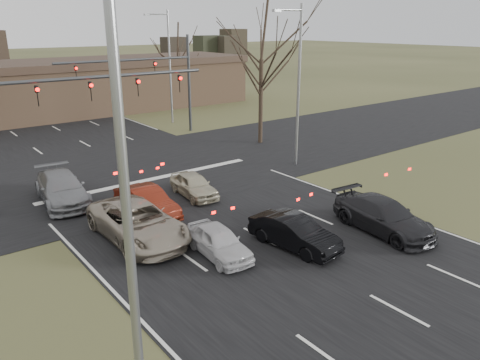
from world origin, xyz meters
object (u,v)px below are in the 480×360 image
at_px(streetlight_left, 137,218).
at_px(car_white_sedan, 219,241).
at_px(building, 51,88).
at_px(streetlight_right_near, 297,79).
at_px(car_charcoal_sedan, 384,216).
at_px(mast_arm_near, 51,103).
at_px(car_silver_ahead, 194,185).
at_px(car_silver_suv, 138,222).
at_px(car_black_hatch, 294,232).
at_px(mast_arm_far, 159,74).
at_px(car_grey_ahead, 62,188).
at_px(streetlight_right_far, 168,62).
at_px(car_red_ahead, 147,202).

xyz_separation_m(streetlight_left, car_white_sedan, (6.43, 6.70, -4.97)).
height_order(building, streetlight_right_near, streetlight_right_near).
relative_size(building, car_charcoal_sedan, 8.41).
height_order(mast_arm_near, car_silver_ahead, mast_arm_near).
xyz_separation_m(streetlight_right_near, car_silver_suv, (-13.09, -3.97, -4.79)).
xyz_separation_m(building, streetlight_right_near, (6.82, -28.00, 2.92)).
bearing_deg(building, car_black_hatch, -92.35).
bearing_deg(mast_arm_far, car_grey_ahead, -137.79).
distance_m(streetlight_left, car_silver_ahead, 16.81).
distance_m(streetlight_right_near, car_grey_ahead, 15.22).
bearing_deg(streetlight_right_far, mast_arm_far, -128.11).
relative_size(streetlight_right_near, streetlight_right_far, 1.00).
height_order(streetlight_right_near, car_white_sedan, streetlight_right_near).
relative_size(streetlight_left, car_red_ahead, 2.39).
relative_size(streetlight_right_near, car_silver_ahead, 2.72).
distance_m(mast_arm_far, car_silver_suv, 20.37).
bearing_deg(car_silver_ahead, streetlight_left, -119.81).
distance_m(mast_arm_far, car_white_sedan, 22.47).
xyz_separation_m(mast_arm_far, car_white_sedan, (-8.57, -20.30, -4.40)).
xyz_separation_m(streetlight_right_far, car_silver_ahead, (-8.82, -17.92, -4.96)).
bearing_deg(building, car_grey_ahead, -106.17).
bearing_deg(streetlight_right_near, mast_arm_near, 167.95).
height_order(mast_arm_near, streetlight_right_near, streetlight_right_near).
bearing_deg(car_silver_suv, building, 78.88).
bearing_deg(streetlight_left, car_silver_ahead, 54.53).
height_order(mast_arm_near, car_red_ahead, mast_arm_near).
xyz_separation_m(streetlight_left, car_silver_ahead, (9.32, 13.08, -4.96)).
bearing_deg(car_white_sedan, streetlight_right_near, 38.24).
bearing_deg(car_red_ahead, streetlight_left, -119.38).
distance_m(streetlight_left, streetlight_right_near, 22.52).
bearing_deg(car_white_sedan, building, 88.07).
bearing_deg(mast_arm_near, streetlight_left, -101.93).
relative_size(building, car_silver_suv, 7.36).
bearing_deg(car_grey_ahead, car_red_ahead, -51.16).
distance_m(car_silver_suv, car_black_hatch, 6.66).
distance_m(streetlight_right_near, car_charcoal_sedan, 11.74).
bearing_deg(streetlight_right_far, car_white_sedan, -115.73).
bearing_deg(streetlight_left, car_charcoal_sedan, 16.82).
xyz_separation_m(streetlight_right_far, car_silver_suv, (-13.59, -20.97, -4.79)).
height_order(car_silver_suv, car_grey_ahead, car_silver_suv).
relative_size(building, streetlight_left, 4.24).
distance_m(mast_arm_near, streetlight_right_near, 14.38).
height_order(mast_arm_far, car_grey_ahead, mast_arm_far).
distance_m(mast_arm_far, car_black_hatch, 22.78).
height_order(mast_arm_near, car_black_hatch, mast_arm_near).
height_order(car_charcoal_sedan, car_silver_ahead, car_charcoal_sedan).
xyz_separation_m(streetlight_right_far, car_black_hatch, (-8.82, -25.62, -4.92)).
bearing_deg(mast_arm_near, streetlight_right_near, -12.05).
bearing_deg(car_red_ahead, car_grey_ahead, 118.83).
bearing_deg(mast_arm_far, streetlight_right_near, -78.53).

